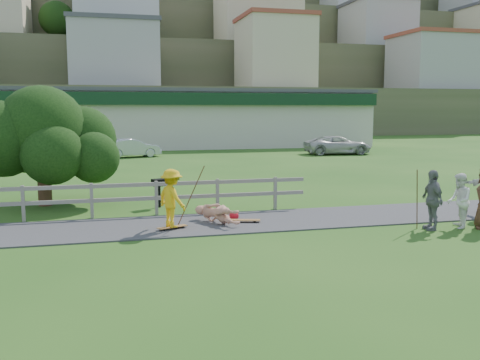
{
  "coord_description": "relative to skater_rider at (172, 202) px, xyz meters",
  "views": [
    {
      "loc": [
        -3.61,
        -13.71,
        3.38
      ],
      "look_at": [
        0.43,
        2.0,
        1.22
      ],
      "focal_mm": 40.0,
      "sensor_mm": 36.0,
      "label": 1
    }
  ],
  "objects": [
    {
      "name": "ground",
      "position": [
        1.79,
        -0.97,
        -0.82
      ],
      "size": [
        260.0,
        260.0,
        0.0
      ],
      "primitive_type": "plane",
      "color": "#245317",
      "rests_on": "ground"
    },
    {
      "name": "path",
      "position": [
        1.79,
        0.53,
        -0.8
      ],
      "size": [
        34.0,
        3.0,
        0.04
      ],
      "primitive_type": "cube",
      "color": "#39393B",
      "rests_on": "ground"
    },
    {
      "name": "fence",
      "position": [
        -2.82,
        2.33,
        -0.09
      ],
      "size": [
        15.05,
        0.1,
        1.1
      ],
      "color": "slate",
      "rests_on": "ground"
    },
    {
      "name": "strip_mall",
      "position": [
        5.79,
        33.97,
        1.76
      ],
      "size": [
        32.5,
        10.75,
        5.1
      ],
      "color": "beige",
      "rests_on": "ground"
    },
    {
      "name": "hillside",
      "position": [
        1.79,
        90.34,
        13.6
      ],
      "size": [
        220.0,
        67.0,
        47.5
      ],
      "color": "#455130",
      "rests_on": "ground"
    },
    {
      "name": "skater_rider",
      "position": [
        0.0,
        0.0,
        0.0
      ],
      "size": [
        1.05,
        1.22,
        1.63
      ],
      "primitive_type": "imported",
      "rotation": [
        0.0,
        0.0,
        2.08
      ],
      "color": "yellow",
      "rests_on": "ground"
    },
    {
      "name": "skater_fallen",
      "position": [
        1.39,
        0.48,
        -0.5
      ],
      "size": [
        1.72,
        1.18,
        0.63
      ],
      "primitive_type": "imported",
      "rotation": [
        0.0,
        0.0,
        0.49
      ],
      "color": "tan",
      "rests_on": "ground"
    },
    {
      "name": "spectator_a",
      "position": [
        7.97,
        -1.73,
        -0.03
      ],
      "size": [
        0.88,
        0.95,
        1.58
      ],
      "primitive_type": "imported",
      "rotation": [
        0.0,
        0.0,
        4.25
      ],
      "color": "white",
      "rests_on": "ground"
    },
    {
      "name": "spectator_b",
      "position": [
        7.09,
        -1.72,
        0.03
      ],
      "size": [
        0.51,
        1.03,
        1.7
      ],
      "primitive_type": "imported",
      "rotation": [
        0.0,
        0.0,
        4.61
      ],
      "color": "slate",
      "rests_on": "ground"
    },
    {
      "name": "car_silver",
      "position": [
        0.16,
        23.64,
        -0.16
      ],
      "size": [
        4.19,
        2.31,
        1.31
      ],
      "primitive_type": "imported",
      "rotation": [
        0.0,
        0.0,
        1.82
      ],
      "color": "silver",
      "rests_on": "ground"
    },
    {
      "name": "car_white",
      "position": [
        15.28,
        22.26,
        -0.13
      ],
      "size": [
        5.13,
        2.66,
        1.38
      ],
      "primitive_type": "imported",
      "rotation": [
        0.0,
        0.0,
        1.49
      ],
      "color": "#BBBAB7",
      "rests_on": "ground"
    },
    {
      "name": "tree",
      "position": [
        -3.85,
        5.03,
        0.86
      ],
      "size": [
        4.93,
        4.93,
        3.35
      ],
      "primitive_type": null,
      "color": "black",
      "rests_on": "ground"
    },
    {
      "name": "bbq",
      "position": [
        0.03,
        3.66,
        -0.32
      ],
      "size": [
        0.56,
        0.5,
        0.99
      ],
      "primitive_type": null,
      "rotation": [
        0.0,
        0.0,
        0.42
      ],
      "color": "black",
      "rests_on": "ground"
    },
    {
      "name": "longboard_rider",
      "position": [
        0.0,
        0.0,
        -0.77
      ],
      "size": [
        0.9,
        0.52,
        0.1
      ],
      "primitive_type": null,
      "rotation": [
        0.0,
        0.0,
        0.37
      ],
      "color": "brown",
      "rests_on": "ground"
    },
    {
      "name": "longboard_fallen",
      "position": [
        2.19,
        0.38,
        -0.76
      ],
      "size": [
        0.99,
        0.48,
        0.11
      ],
      "primitive_type": null,
      "rotation": [
        0.0,
        0.0,
        -0.27
      ],
      "color": "brown",
      "rests_on": "ground"
    },
    {
      "name": "helmet",
      "position": [
        1.99,
        0.83,
        -0.67
      ],
      "size": [
        0.3,
        0.3,
        0.3
      ],
      "primitive_type": "sphere",
      "color": "red",
      "rests_on": "ground"
    },
    {
      "name": "pole_rider",
      "position": [
        0.6,
        0.4,
        0.15
      ],
      "size": [
        0.03,
        0.03,
        1.94
      ],
      "primitive_type": "cylinder",
      "color": "brown",
      "rests_on": "ground"
    },
    {
      "name": "pole_spec_left",
      "position": [
        6.76,
        -1.5,
        0.03
      ],
      "size": [
        0.03,
        0.03,
        1.7
      ],
      "primitive_type": "cylinder",
      "color": "brown",
      "rests_on": "ground"
    }
  ]
}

